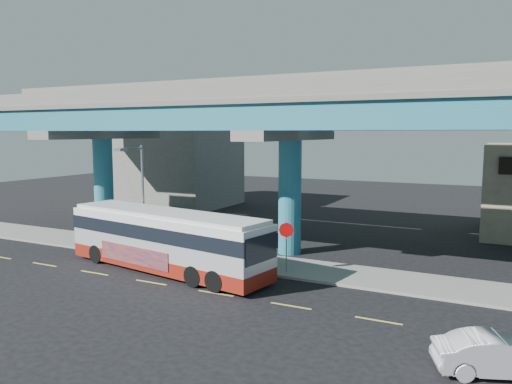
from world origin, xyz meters
The scene contains 10 objects.
ground centered at (0.00, 0.00, 0.00)m, with size 120.00×120.00×0.00m, color black.
sidewalk centered at (0.00, 5.50, 0.07)m, with size 70.00×4.00×0.15m, color gray.
lane_markings centered at (0.00, -0.30, 0.01)m, with size 58.00×0.12×0.01m.
viaduct centered at (0.00, 9.11, 9.14)m, with size 52.00×12.40×11.70m.
building_concrete centered at (-20.00, 24.00, 4.50)m, with size 12.00×10.00×9.00m, color gray.
transit_bus centered at (-4.64, 1.91, 1.90)m, with size 13.76×5.11×3.46m.
sedan centered at (12.59, -3.29, 0.68)m, with size 4.34×2.80×1.35m, color silver.
parked_car centered at (-10.77, 5.67, 0.74)m, with size 3.47×1.40×1.18m, color #303135.
street_lamp centered at (-7.94, 3.46, 4.72)m, with size 0.50×2.31×6.96m.
stop_sign centered at (1.84, 4.18, 2.21)m, with size 0.80×0.34×2.83m.
Camera 1 is at (12.47, -20.68, 7.87)m, focal length 35.00 mm.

